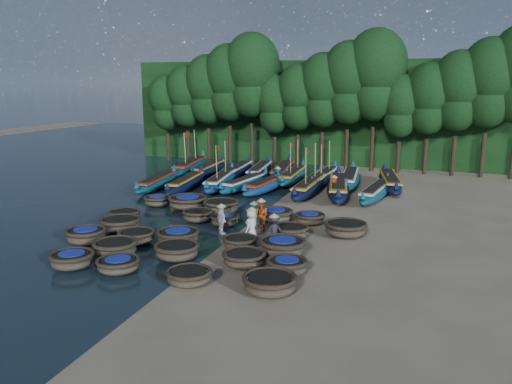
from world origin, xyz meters
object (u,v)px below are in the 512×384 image
(coracle_14, at_px, (282,247))
(coracle_18, at_px, (291,231))
(coracle_16, at_px, (198,215))
(long_boat_7, at_px, (338,188))
(long_boat_10, at_px, (209,169))
(fisherman_3, at_px, (274,229))
(coracle_15, at_px, (124,215))
(long_boat_2, at_px, (186,183))
(long_boat_12, at_px, (260,171))
(long_boat_15, at_px, (324,177))
(coracle_13, at_px, (240,242))
(coracle_4, at_px, (270,283))
(fisherman_1, at_px, (254,214))
(coracle_23, at_px, (275,215))
(long_boat_9, at_px, (190,166))
(fisherman_0, at_px, (252,225))
(coracle_5, at_px, (86,235))
(long_boat_14, at_px, (293,176))
(fisherman_5, at_px, (278,177))
(long_boat_6, at_px, (309,186))
(long_boat_17, at_px, (390,181))
(coracle_2, at_px, (118,264))
(long_boat_8, at_px, (376,192))
(coracle_3, at_px, (189,276))
(coracle_12, at_px, (178,236))
(fisherman_2, at_px, (261,215))
(coracle_8, at_px, (244,258))
(coracle_17, at_px, (225,220))
(long_boat_11, at_px, (238,170))
(coracle_11, at_px, (136,236))
(coracle_21, at_px, (188,202))
(coracle_10, at_px, (120,224))
(coracle_20, at_px, (157,200))
(coracle_19, at_px, (346,228))
(coracle_7, at_px, (177,251))
(long_boat_3, at_px, (221,181))
(coracle_1, at_px, (72,259))
(long_boat_4, at_px, (245,183))
(coracle_6, at_px, (115,248))
(long_boat_16, at_px, (350,179))
(fisherman_4, at_px, (222,219))
(long_boat_13, at_px, (283,171))
(coracle_24, at_px, (310,218))

(coracle_14, height_order, coracle_18, coracle_14)
(coracle_16, bearing_deg, long_boat_7, 55.36)
(long_boat_10, relative_size, fisherman_3, 4.41)
(coracle_15, xyz_separation_m, long_boat_2, (-0.68, 9.29, 0.12))
(long_boat_12, bearing_deg, long_boat_15, -16.02)
(coracle_13, bearing_deg, coracle_4, -56.98)
(coracle_14, height_order, fisherman_1, fisherman_1)
(coracle_23, height_order, long_boat_9, long_boat_9)
(long_boat_12, xyz_separation_m, fisherman_0, (5.28, -17.21, 0.40))
(coracle_5, distance_m, long_boat_10, 19.93)
(long_boat_14, height_order, fisherman_5, long_boat_14)
(long_boat_6, bearing_deg, long_boat_17, 36.50)
(coracle_2, relative_size, long_boat_14, 0.25)
(long_boat_8, bearing_deg, coracle_2, -109.45)
(coracle_3, xyz_separation_m, long_boat_10, (-9.27, 22.79, 0.15))
(coracle_12, distance_m, fisherman_2, 4.83)
(long_boat_8, height_order, long_boat_12, long_boat_12)
(coracle_8, distance_m, long_boat_6, 15.20)
(coracle_17, distance_m, long_boat_11, 15.36)
(long_boat_8, relative_size, fisherman_1, 4.50)
(coracle_11, bearing_deg, coracle_21, 95.38)
(coracle_15, distance_m, long_boat_11, 15.73)
(coracle_10, bearing_deg, coracle_12, -11.99)
(coracle_20, distance_m, long_boat_14, 12.48)
(coracle_3, distance_m, coracle_10, 8.49)
(coracle_5, height_order, coracle_19, coracle_5)
(coracle_12, distance_m, long_boat_17, 19.36)
(coracle_7, xyz_separation_m, long_boat_12, (-2.86, 20.59, 0.11))
(long_boat_12, relative_size, long_boat_14, 1.01)
(long_boat_8, bearing_deg, long_boat_7, -176.20)
(coracle_10, xyz_separation_m, coracle_11, (1.85, -1.39, -0.08))
(coracle_15, height_order, long_boat_3, long_boat_3)
(coracle_17, xyz_separation_m, coracle_19, (6.73, 0.21, 0.08))
(coracle_1, xyz_separation_m, long_boat_4, (1.51, 17.84, 0.08))
(fisherman_0, bearing_deg, long_boat_2, -128.08)
(coracle_15, xyz_separation_m, long_boat_7, (10.57, 10.82, 0.21))
(coracle_6, bearing_deg, coracle_2, -52.56)
(coracle_6, relative_size, coracle_16, 1.00)
(coracle_8, relative_size, coracle_19, 0.88)
(long_boat_9, bearing_deg, coracle_15, -85.76)
(long_boat_16, bearing_deg, fisherman_4, -111.45)
(coracle_11, relative_size, long_boat_8, 0.28)
(long_boat_11, height_order, long_boat_13, long_boat_13)
(long_boat_14, height_order, fisherman_0, long_boat_14)
(fisherman_5, bearing_deg, fisherman_4, 38.06)
(long_boat_2, relative_size, fisherman_3, 4.41)
(coracle_7, distance_m, coracle_13, 3.13)
(coracle_14, xyz_separation_m, long_boat_6, (-1.78, 13.40, 0.08))
(coracle_10, height_order, coracle_23, coracle_10)
(coracle_24, bearing_deg, coracle_23, -176.53)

